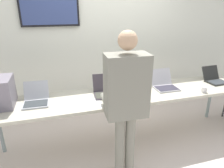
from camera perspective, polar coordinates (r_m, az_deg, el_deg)
ground at (r=3.25m, az=3.47°, el=-15.92°), size 8.00×8.00×0.04m
back_wall at (r=3.72m, az=-2.30°, el=12.13°), size 8.00×0.11×2.70m
workbench at (r=2.86m, az=3.81°, el=-3.67°), size 3.64×0.70×0.79m
laptop_station_0 at (r=2.75m, az=-20.61°, el=-3.83°), size 0.32×0.37×0.24m
laptop_station_1 at (r=2.82m, az=-1.53°, el=-1.72°), size 0.39×0.38×0.25m
laptop_station_2 at (r=3.15m, az=14.49°, el=0.07°), size 0.34×0.39×0.25m
laptop_station_3 at (r=3.67m, az=26.96°, el=1.37°), size 0.33×0.36×0.23m
person at (r=2.13m, az=3.94°, el=-3.49°), size 0.45×0.60×1.73m
coffee_mug at (r=3.17m, az=24.54°, el=-1.39°), size 0.08×0.08×0.08m
paper_sheet at (r=2.57m, az=-5.39°, el=-5.52°), size 0.24×0.31×0.00m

